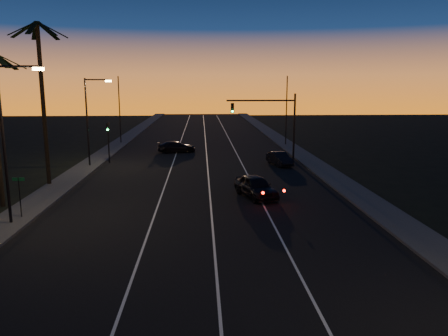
{
  "coord_description": "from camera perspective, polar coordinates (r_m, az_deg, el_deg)",
  "views": [
    {
      "loc": [
        -0.09,
        -4.5,
        7.89
      ],
      "look_at": [
        1.24,
        20.82,
        3.04
      ],
      "focal_mm": 35.0,
      "sensor_mm": 36.0,
      "label": 1
    }
  ],
  "objects": [
    {
      "name": "road",
      "position": [
        35.39,
        -2.79,
        -2.04
      ],
      "size": [
        20.0,
        170.0,
        0.01
      ],
      "primitive_type": "cube",
      "color": "black",
      "rests_on": "ground"
    },
    {
      "name": "sidewalk_left",
      "position": [
        37.08,
        -20.38,
        -2.01
      ],
      "size": [
        2.4,
        170.0,
        0.16
      ],
      "primitive_type": "cube",
      "color": "#333330",
      "rests_on": "ground"
    },
    {
      "name": "sidewalk_right",
      "position": [
        37.13,
        14.77,
        -1.67
      ],
      "size": [
        2.4,
        170.0,
        0.16
      ],
      "primitive_type": "cube",
      "color": "#333330",
      "rests_on": "ground"
    },
    {
      "name": "lane_stripe_left",
      "position": [
        35.51,
        -7.64,
        -2.07
      ],
      "size": [
        0.12,
        160.0,
        0.01
      ],
      "primitive_type": "cube",
      "color": "silver",
      "rests_on": "road"
    },
    {
      "name": "lane_stripe_mid",
      "position": [
        35.39,
        -1.98,
        -2.02
      ],
      "size": [
        0.12,
        160.0,
        0.01
      ],
      "primitive_type": "cube",
      "color": "silver",
      "rests_on": "road"
    },
    {
      "name": "lane_stripe_right",
      "position": [
        35.62,
        3.66,
        -1.95
      ],
      "size": [
        0.12,
        160.0,
        0.01
      ],
      "primitive_type": "cube",
      "color": "silver",
      "rests_on": "road"
    },
    {
      "name": "palm_far",
      "position": [
        36.57,
        -22.68,
        9.58
      ],
      "size": [
        4.25,
        4.16,
        12.53
      ],
      "color": "black",
      "rests_on": "ground"
    },
    {
      "name": "streetlight_left_near",
      "position": [
        26.82,
        -26.37,
        4.22
      ],
      "size": [
        2.55,
        0.26,
        9.0
      ],
      "color": "black",
      "rests_on": "ground"
    },
    {
      "name": "streetlight_left_far",
      "position": [
        43.89,
        -17.09,
        6.67
      ],
      "size": [
        2.55,
        0.26,
        8.5
      ],
      "color": "black",
      "rests_on": "ground"
    },
    {
      "name": "street_sign",
      "position": [
        28.35,
        -25.15,
        -2.91
      ],
      "size": [
        0.7,
        0.06,
        2.6
      ],
      "color": "black",
      "rests_on": "ground"
    },
    {
      "name": "signal_mast",
      "position": [
        45.18,
        6.25,
        6.83
      ],
      "size": [
        7.1,
        0.41,
        7.0
      ],
      "color": "black",
      "rests_on": "ground"
    },
    {
      "name": "signal_post",
      "position": [
        45.74,
        -14.9,
        4.2
      ],
      "size": [
        0.28,
        0.37,
        4.2
      ],
      "color": "black",
      "rests_on": "ground"
    },
    {
      "name": "far_pole_left",
      "position": [
        60.59,
        -13.49,
        7.34
      ],
      "size": [
        0.14,
        0.14,
        9.0
      ],
      "primitive_type": "cylinder",
      "color": "black",
      "rests_on": "ground"
    },
    {
      "name": "far_pole_right",
      "position": [
        57.68,
        8.15,
        7.36
      ],
      "size": [
        0.14,
        0.14,
        9.0
      ],
      "primitive_type": "cylinder",
      "color": "black",
      "rests_on": "ground"
    },
    {
      "name": "lead_car",
      "position": [
        31.01,
        4.19,
        -2.43
      ],
      "size": [
        3.23,
        5.34,
        1.54
      ],
      "color": "black",
      "rests_on": "road"
    },
    {
      "name": "right_car",
      "position": [
        43.62,
        7.27,
        1.21
      ],
      "size": [
        2.28,
        4.15,
        1.3
      ],
      "color": "black",
      "rests_on": "road"
    },
    {
      "name": "cross_car",
      "position": [
        51.86,
        -6.24,
        2.77
      ],
      "size": [
        4.76,
        2.63,
        1.31
      ],
      "color": "black",
      "rests_on": "road"
    }
  ]
}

